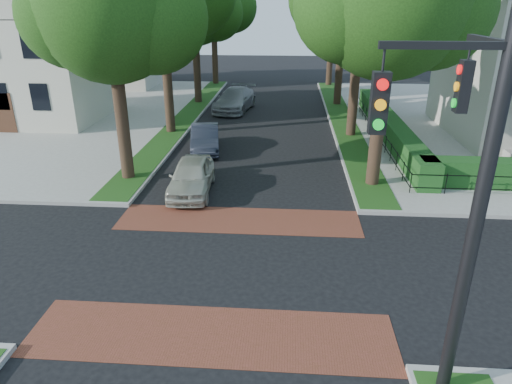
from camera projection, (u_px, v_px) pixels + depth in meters
ground at (228, 266)px, 14.14m from camera, size 120.00×120.00×0.00m
crosswalk_far at (239, 220)px, 17.08m from camera, size 9.00×2.20×0.01m
crosswalk_near at (211, 335)px, 11.19m from camera, size 9.00×2.20×0.01m
grass_strip_ne at (342, 118)px, 31.29m from camera, size 1.60×29.80×0.02m
grass_strip_nw at (187, 116)px, 32.01m from camera, size 1.60×29.80×0.02m
tree_right_near at (393, 0)px, 17.48m from camera, size 7.75×6.67×10.66m
tree_right_far at (344, 11)px, 33.38m from camera, size 7.25×6.23×9.74m
tree_right_back at (334, 5)px, 41.53m from camera, size 7.50×6.45×10.20m
tree_left_near at (114, 10)px, 18.35m from camera, size 7.50×6.45×10.20m
tree_left_far at (196, 8)px, 34.03m from camera, size 7.00×6.02×9.86m
tree_left_back at (215, 3)px, 42.22m from camera, size 7.75×6.66×10.44m
hedge_main_road at (389, 126)px, 27.13m from camera, size 1.00×18.00×1.20m
fence_main_road at (375, 128)px, 27.24m from camera, size 0.06×18.00×0.90m
house_left_near at (27, 43)px, 29.79m from camera, size 10.00×9.00×10.14m
house_left_far at (107, 31)px, 42.67m from camera, size 10.00×9.00×10.14m
traffic_signal at (467, 179)px, 7.93m from camera, size 2.17×2.00×8.00m
parked_car_front at (191, 176)px, 19.34m from camera, size 1.95×4.34×1.45m
parked_car_middle at (205, 138)px, 24.82m from camera, size 2.12×4.36×1.38m
parked_car_rear at (235, 100)px, 34.02m from camera, size 3.10×5.87×1.62m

